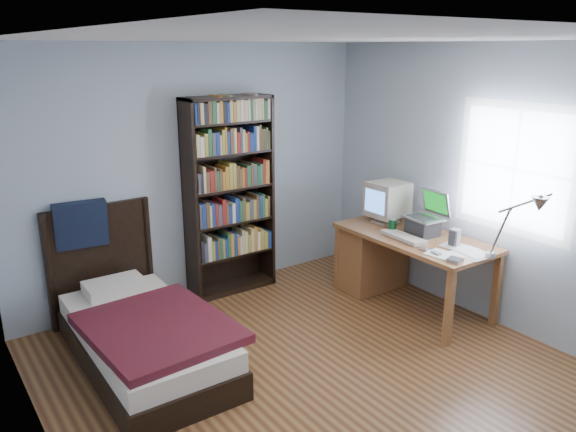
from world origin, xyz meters
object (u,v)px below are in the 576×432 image
(laptop, at_px, (424,223))
(bookshelf, at_px, (230,197))
(crt_monitor, at_px, (387,200))
(speaker, at_px, (455,238))
(desk_lamp, at_px, (532,210))
(bed, at_px, (140,330))
(keyboard, at_px, (404,237))
(desk, at_px, (381,254))
(soda_can, at_px, (392,226))

(laptop, height_order, bookshelf, bookshelf)
(crt_monitor, relative_size, laptop, 1.01)
(speaker, height_order, bookshelf, bookshelf)
(desk_lamp, distance_m, bed, 3.20)
(laptop, relative_size, desk_lamp, 0.63)
(keyboard, distance_m, bed, 2.50)
(crt_monitor, bearing_deg, desk, -156.29)
(desk_lamp, relative_size, speaker, 4.19)
(desk, bearing_deg, desk_lamp, -91.49)
(keyboard, distance_m, bookshelf, 1.76)
(keyboard, relative_size, bookshelf, 0.23)
(soda_can, height_order, bookshelf, bookshelf)
(desk, relative_size, soda_can, 11.98)
(bookshelf, xyz_separation_m, bed, (-1.30, -0.79, -0.74))
(laptop, bearing_deg, bed, 167.27)
(keyboard, xyz_separation_m, bed, (-2.38, 0.58, -0.48))
(desk_lamp, xyz_separation_m, bed, (-2.49, 1.75, -1.00))
(soda_can, bearing_deg, crt_monitor, 55.12)
(keyboard, bearing_deg, crt_monitor, 65.88)
(laptop, xyz_separation_m, bed, (-2.63, 0.59, -0.58))
(speaker, bearing_deg, laptop, 74.51)
(desk, xyz_separation_m, soda_can, (-0.11, -0.23, 0.38))
(laptop, xyz_separation_m, speaker, (-0.03, -0.39, -0.04))
(keyboard, xyz_separation_m, speaker, (0.22, -0.40, 0.06))
(desk, bearing_deg, crt_monitor, 23.71)
(desk_lamp, height_order, speaker, desk_lamp)
(desk_lamp, xyz_separation_m, bookshelf, (-1.19, 2.54, -0.26))
(speaker, bearing_deg, bed, 147.90)
(desk, distance_m, laptop, 0.63)
(desk, relative_size, laptop, 3.67)
(desk, xyz_separation_m, speaker, (0.07, -0.83, 0.40))
(bed, bearing_deg, laptop, -12.73)
(desk, height_order, soda_can, soda_can)
(bed, bearing_deg, desk, -3.34)
(speaker, distance_m, soda_can, 0.63)
(laptop, distance_m, desk_lamp, 1.23)
(desk_lamp, bearing_deg, bed, 145.00)
(crt_monitor, bearing_deg, desk_lamp, -94.24)
(crt_monitor, bearing_deg, soda_can, -124.88)
(laptop, bearing_deg, desk_lamp, -96.89)
(crt_monitor, height_order, keyboard, crt_monitor)
(speaker, relative_size, bed, 0.08)
(keyboard, height_order, bookshelf, bookshelf)
(laptop, relative_size, speaker, 2.64)
(soda_can, relative_size, bed, 0.06)
(crt_monitor, bearing_deg, bookshelf, 145.44)
(crt_monitor, distance_m, bookshelf, 1.60)
(speaker, height_order, bed, bed)
(bookshelf, bearing_deg, desk, -37.30)
(keyboard, xyz_separation_m, soda_can, (0.05, 0.20, 0.05))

